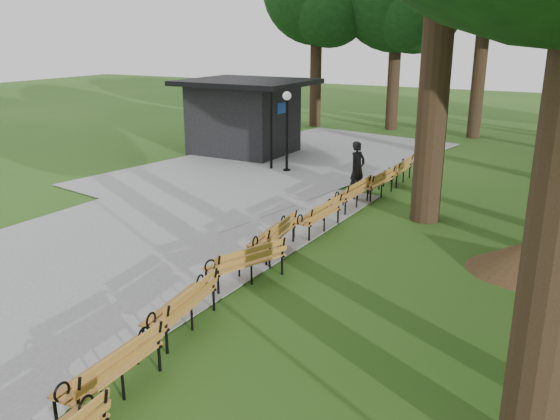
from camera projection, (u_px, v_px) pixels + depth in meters
The scene contains 14 objects.
ground at pixel (148, 354), 9.38m from camera, with size 100.00×100.00×0.00m, color #285117.
path at pixel (102, 252), 13.71m from camera, with size 12.00×38.00×0.06m, color gray.
person at pixel (357, 168), 18.59m from camera, with size 0.62×0.41×1.70m, color black.
kiosk at pixel (243, 117), 24.68m from camera, with size 5.05×4.39×3.16m, color black, non-canonical shape.
lamp_post at pixel (287, 114), 21.11m from camera, with size 0.32×0.32×2.99m.
dirt_mound at pixel (533, 257), 12.43m from camera, with size 2.32×2.32×0.78m, color #47301C.
bench_2 at pixel (110, 369), 8.18m from camera, with size 1.90×0.64×0.88m, color #B37129, non-canonical shape.
bench_3 at pixel (180, 305), 10.09m from camera, with size 1.90×0.64×0.88m, color #B37129, non-canonical shape.
bench_4 at pixel (245, 262), 12.02m from camera, with size 1.90×0.64×0.88m, color #B37129, non-canonical shape.
bench_5 at pixel (272, 235), 13.58m from camera, with size 1.90×0.64×0.88m, color #B37129, non-canonical shape.
bench_6 at pixel (317, 216), 15.07m from camera, with size 1.90×0.64×0.88m, color #B37129, non-canonical shape.
bench_7 at pixel (350, 194), 17.14m from camera, with size 1.90×0.64×0.88m, color #B37129, non-canonical shape.
bench_8 at pixel (375, 183), 18.37m from camera, with size 1.90×0.64×0.88m, color #B37129, non-canonical shape.
bench_9 at pixel (398, 170), 20.11m from camera, with size 1.90×0.64×0.88m, color #B37129, non-canonical shape.
Camera 1 is at (5.83, -6.25, 5.00)m, focal length 37.00 mm.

